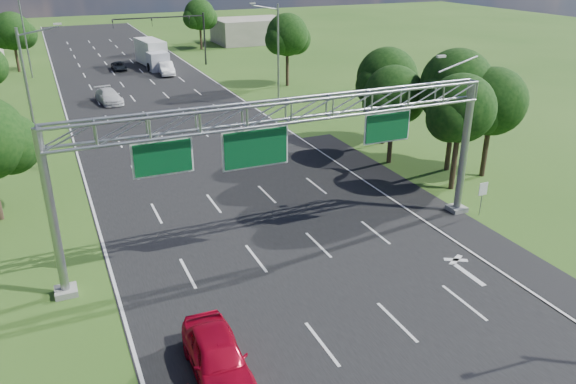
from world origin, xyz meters
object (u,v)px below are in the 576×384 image
red_coupe (217,357)px  box_truck (152,54)px  regulatory_sign (483,192)px  traffic_signal (178,28)px  sign_gantry (290,123)px

red_coupe → box_truck: 63.67m
regulatory_sign → traffic_signal: 54.37m
traffic_signal → red_coupe: size_ratio=2.47×
traffic_signal → box_truck: size_ratio=1.31×
sign_gantry → traffic_signal: (7.15, 53.00, -1.72)m
regulatory_sign → box_truck: 56.48m
sign_gantry → regulatory_sign: bearing=-4.8°
red_coupe → box_truck: size_ratio=0.53×
sign_gantry → regulatory_sign: 13.25m
regulatory_sign → sign_gantry: bearing=175.2°
regulatory_sign → traffic_signal: size_ratio=0.17×
regulatory_sign → box_truck: box_truck is taller
box_truck → traffic_signal: bearing=-34.7°
traffic_signal → red_coupe: (-13.64, -61.01, -4.33)m
traffic_signal → red_coupe: traffic_signal is taller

